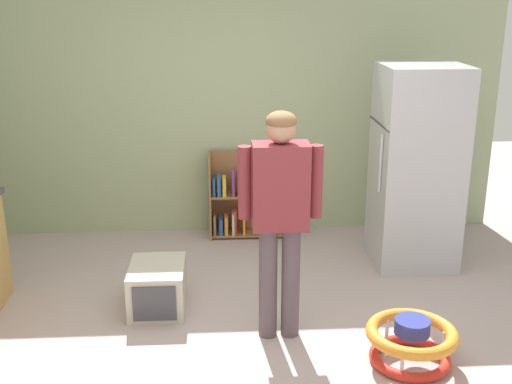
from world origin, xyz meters
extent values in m
plane|color=#B49F9D|center=(0.00, 0.00, 0.00)|extent=(12.00, 12.00, 0.00)
cube|color=#A3B287|center=(0.00, 2.33, 1.35)|extent=(5.20, 0.06, 2.70)
cube|color=#B7BABF|center=(1.54, 1.39, 0.89)|extent=(0.70, 0.68, 1.78)
cylinder|color=silver|center=(1.17, 1.22, 0.98)|extent=(0.02, 0.02, 0.50)
cube|color=#333333|center=(1.18, 1.39, 1.28)|extent=(0.01, 0.67, 0.01)
cube|color=olive|center=(-0.29, 2.11, 0.42)|extent=(0.02, 0.28, 0.85)
cube|color=olive|center=(0.49, 2.11, 0.42)|extent=(0.02, 0.28, 0.85)
cube|color=#92603C|center=(0.10, 2.24, 0.42)|extent=(0.80, 0.02, 0.85)
cube|color=olive|center=(0.10, 2.11, 0.03)|extent=(0.76, 0.24, 0.02)
cube|color=olive|center=(0.10, 2.11, 0.43)|extent=(0.76, 0.24, 0.02)
cube|color=#78624B|center=(-0.25, 2.08, 0.14)|extent=(0.03, 0.17, 0.21)
cube|color=#235195|center=(-0.25, 2.08, 0.53)|extent=(0.02, 0.17, 0.18)
cube|color=#2B4FA3|center=(-0.18, 2.08, 0.12)|extent=(0.03, 0.17, 0.17)
cube|color=#2A60A1|center=(-0.20, 2.08, 0.54)|extent=(0.03, 0.17, 0.20)
cube|color=orange|center=(-0.13, 2.08, 0.13)|extent=(0.03, 0.17, 0.19)
cube|color=gold|center=(-0.14, 2.08, 0.53)|extent=(0.03, 0.17, 0.18)
cube|color=silver|center=(-0.06, 2.08, 0.15)|extent=(0.02, 0.17, 0.22)
cube|color=#813490|center=(-0.06, 2.08, 0.57)|extent=(0.02, 0.17, 0.25)
cube|color=red|center=(-0.04, 2.08, 0.17)|extent=(0.02, 0.17, 0.26)
cube|color=#8C3593|center=(0.00, 2.08, 0.55)|extent=(0.03, 0.17, 0.22)
cube|color=orange|center=(0.04, 2.08, 0.16)|extent=(0.02, 0.17, 0.25)
cylinder|color=#594A50|center=(0.14, 0.16, 0.41)|extent=(0.13, 0.13, 0.83)
cylinder|color=#594A50|center=(0.30, 0.16, 0.41)|extent=(0.13, 0.13, 0.83)
cube|color=maroon|center=(0.22, 0.16, 1.12)|extent=(0.38, 0.22, 0.59)
cylinder|color=maroon|center=(-0.02, 0.16, 1.15)|extent=(0.09, 0.09, 0.50)
cylinder|color=maroon|center=(0.46, 0.16, 1.15)|extent=(0.09, 0.09, 0.50)
sphere|color=tan|center=(0.22, 0.16, 1.51)|extent=(0.20, 0.20, 0.20)
ellipsoid|color=brown|center=(0.22, 0.16, 1.57)|extent=(0.21, 0.21, 0.13)
torus|color=red|center=(1.06, -0.26, 0.04)|extent=(0.54, 0.54, 0.07)
torus|color=orange|center=(1.06, -0.26, 0.22)|extent=(0.60, 0.60, 0.08)
cylinder|color=navy|center=(1.06, -0.26, 0.27)|extent=(0.23, 0.23, 0.10)
cylinder|color=silver|center=(1.28, -0.26, 0.13)|extent=(0.02, 0.02, 0.18)
cylinder|color=silver|center=(0.94, -0.07, 0.13)|extent=(0.02, 0.02, 0.18)
cylinder|color=silver|center=(0.94, -0.45, 0.13)|extent=(0.02, 0.02, 0.18)
cube|color=beige|center=(-0.68, 0.61, 0.18)|extent=(0.42, 0.54, 0.36)
cube|color=#424247|center=(-0.68, 0.33, 0.18)|extent=(0.32, 0.01, 0.27)
camera|label=1|loc=(-0.19, -3.92, 2.39)|focal=44.90mm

